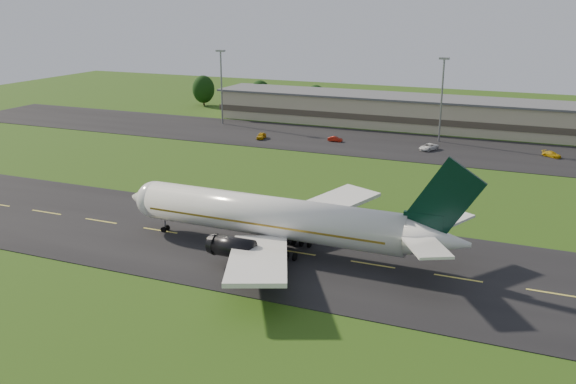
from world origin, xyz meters
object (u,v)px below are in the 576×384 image
at_px(light_mast_centre, 442,90).
at_px(service_vehicle_a, 261,136).
at_px(terminal, 456,116).
at_px(service_vehicle_d, 552,154).
at_px(service_vehicle_b, 335,139).
at_px(service_vehicle_c, 429,147).
at_px(airliner, 276,218).
at_px(light_mast_west, 221,78).

xyz_separation_m(light_mast_centre, service_vehicle_a, (-41.36, -13.99, -11.89)).
height_order(terminal, service_vehicle_d, terminal).
bearing_deg(service_vehicle_b, service_vehicle_c, -90.79).
bearing_deg(terminal, service_vehicle_d, -42.87).
relative_size(airliner, light_mast_centre, 2.52).
height_order(light_mast_west, service_vehicle_d, light_mast_west).
bearing_deg(service_vehicle_c, service_vehicle_b, -157.45).
height_order(airliner, service_vehicle_a, airliner).
height_order(terminal, service_vehicle_b, terminal).
bearing_deg(service_vehicle_d, light_mast_west, 118.91).
bearing_deg(light_mast_west, service_vehicle_d, -4.35).
bearing_deg(light_mast_centre, service_vehicle_d, -14.18).
bearing_deg(service_vehicle_c, airliner, -72.63).
height_order(light_mast_centre, service_vehicle_d, light_mast_centre).
distance_m(airliner, terminal, 96.64).
xyz_separation_m(terminal, service_vehicle_b, (-24.78, -26.03, -3.30)).
distance_m(service_vehicle_c, service_vehicle_d, 26.61).
xyz_separation_m(light_mast_west, service_vehicle_d, (85.88, -6.54, -12.01)).
bearing_deg(light_mast_centre, airliner, -95.61).
xyz_separation_m(service_vehicle_a, service_vehicle_d, (67.24, 7.45, -0.12)).
distance_m(airliner, light_mast_centre, 80.80).
distance_m(terminal, service_vehicle_a, 52.43).
bearing_deg(light_mast_west, airliner, -56.91).
distance_m(airliner, service_vehicle_c, 70.31).
distance_m(airliner, service_vehicle_b, 71.97).
relative_size(terminal, service_vehicle_b, 40.50).
distance_m(service_vehicle_a, service_vehicle_d, 67.66).
height_order(service_vehicle_b, service_vehicle_c, service_vehicle_c).
bearing_deg(service_vehicle_a, airliner, -74.50).
distance_m(airliner, service_vehicle_d, 80.94).
height_order(airliner, service_vehicle_c, airliner).
bearing_deg(service_vehicle_d, service_vehicle_b, 127.11).
bearing_deg(service_vehicle_b, airliner, -167.46).
xyz_separation_m(light_mast_west, service_vehicle_a, (18.64, -13.99, -11.89)).
distance_m(terminal, service_vehicle_b, 36.09).
relative_size(airliner, service_vehicle_b, 14.31).
height_order(service_vehicle_c, service_vehicle_d, service_vehicle_c).
relative_size(light_mast_west, service_vehicle_d, 4.72).
xyz_separation_m(airliner, service_vehicle_a, (-33.51, 66.03, -3.81)).
xyz_separation_m(terminal, service_vehicle_c, (-1.88, -26.37, -3.16)).
bearing_deg(service_vehicle_a, service_vehicle_d, -5.09).
height_order(airliner, light_mast_west, light_mast_west).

